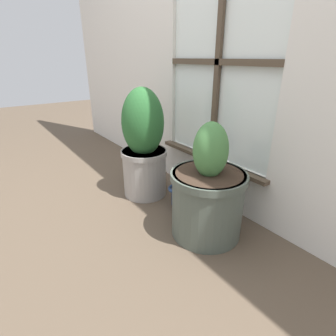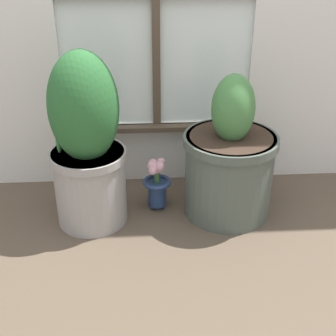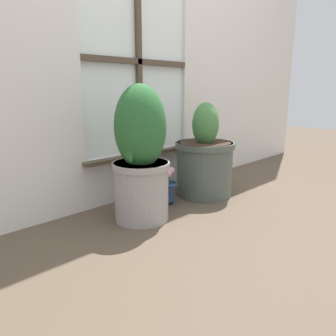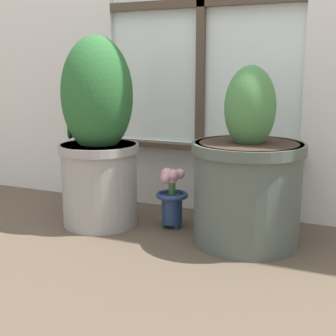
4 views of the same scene
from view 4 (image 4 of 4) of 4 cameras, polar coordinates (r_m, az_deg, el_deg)
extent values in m
plane|color=brown|center=(1.71, -2.33, -9.71)|extent=(10.00, 10.00, 0.00)
cube|color=silver|center=(2.14, 3.92, -0.99)|extent=(0.87, 0.05, 0.30)
cube|color=white|center=(2.11, 4.35, 19.38)|extent=(0.87, 0.02, 1.20)
cube|color=#4C3D2D|center=(2.09, 4.09, 19.48)|extent=(0.04, 0.02, 1.20)
cube|color=#4C3D2D|center=(2.09, 4.09, 19.48)|extent=(0.87, 0.02, 0.04)
cube|color=#4C3D2D|center=(2.07, 3.56, 2.54)|extent=(0.93, 0.06, 0.02)
cylinder|color=#9E9993|center=(1.93, -8.31, -1.99)|extent=(0.30, 0.30, 0.34)
cylinder|color=#9E9993|center=(1.90, -8.44, 2.42)|extent=(0.32, 0.32, 0.03)
cylinder|color=#38281E|center=(1.90, -8.46, 2.77)|extent=(0.28, 0.28, 0.01)
ellipsoid|color=#28602D|center=(1.88, -8.64, 8.78)|extent=(0.28, 0.28, 0.46)
ellipsoid|color=#28602D|center=(1.94, -11.25, 6.17)|extent=(0.03, 0.16, 0.20)
cylinder|color=#4C564C|center=(1.73, 9.60, -3.07)|extent=(0.39, 0.39, 0.37)
cylinder|color=#4C564C|center=(1.69, 9.80, 2.44)|extent=(0.41, 0.41, 0.04)
cylinder|color=#38281E|center=(1.69, 9.81, 2.90)|extent=(0.35, 0.35, 0.01)
ellipsoid|color=#477F42|center=(1.68, 9.97, 7.27)|extent=(0.18, 0.18, 0.29)
ellipsoid|color=#477F42|center=(1.74, 11.27, 5.50)|extent=(0.10, 0.07, 0.14)
sphere|color=navy|center=(1.94, 0.84, -6.66)|extent=(0.02, 0.02, 0.02)
sphere|color=navy|center=(1.91, -0.43, -6.96)|extent=(0.02, 0.02, 0.02)
sphere|color=navy|center=(1.89, 1.04, -7.16)|extent=(0.02, 0.02, 0.02)
cylinder|color=navy|center=(1.90, 0.49, -5.03)|extent=(0.08, 0.08, 0.12)
torus|color=navy|center=(1.88, 0.49, -3.33)|extent=(0.13, 0.13, 0.02)
cylinder|color=#386633|center=(1.87, 0.49, -2.38)|extent=(0.03, 0.03, 0.06)
sphere|color=#DB9EAD|center=(1.86, 0.49, -1.30)|extent=(0.04, 0.04, 0.04)
sphere|color=#DB9EAD|center=(1.88, 1.44, -0.72)|extent=(0.04, 0.04, 0.04)
sphere|color=#DB9EAD|center=(1.89, 0.37, -0.71)|extent=(0.04, 0.04, 0.04)
sphere|color=#DB9EAD|center=(1.86, -0.11, -0.79)|extent=(0.05, 0.05, 0.05)
sphere|color=#DB9EAD|center=(1.85, -0.32, -1.24)|extent=(0.04, 0.04, 0.04)
sphere|color=#DB9EAD|center=(1.83, 0.80, -0.83)|extent=(0.04, 0.04, 0.04)
camera|label=1|loc=(0.92, 62.04, 25.28)|focal=28.00mm
camera|label=2|loc=(0.97, -87.00, 37.38)|focal=50.00mm
camera|label=3|loc=(2.16, -61.12, 8.54)|focal=35.00mm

